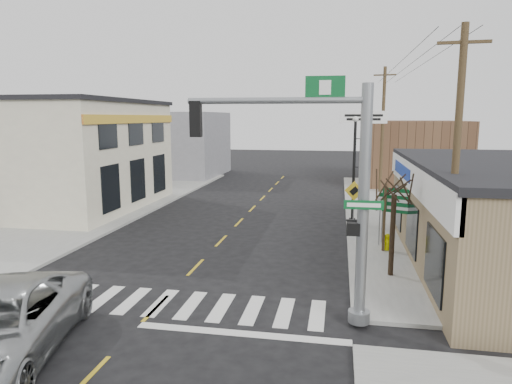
% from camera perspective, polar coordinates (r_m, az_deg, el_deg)
% --- Properties ---
extents(ground, '(140.00, 140.00, 0.00)m').
position_cam_1_polar(ground, '(15.07, -12.37, -13.97)').
color(ground, black).
rests_on(ground, ground).
extents(sidewalk_right, '(6.00, 38.00, 0.13)m').
position_cam_1_polar(sidewalk_right, '(26.60, 17.69, -3.81)').
color(sidewalk_right, gray).
rests_on(sidewalk_right, ground).
extents(sidewalk_left, '(6.00, 38.00, 0.13)m').
position_cam_1_polar(sidewalk_left, '(30.10, -18.69, -2.36)').
color(sidewalk_left, gray).
rests_on(sidewalk_left, ground).
extents(center_line, '(0.12, 56.00, 0.01)m').
position_cam_1_polar(center_line, '(22.23, -4.38, -6.09)').
color(center_line, gold).
rests_on(center_line, ground).
extents(crosswalk, '(11.00, 2.20, 0.01)m').
position_cam_1_polar(crosswalk, '(15.40, -11.79, -13.40)').
color(crosswalk, silver).
rests_on(crosswalk, ground).
extents(left_building, '(12.00, 12.00, 6.80)m').
position_cam_1_polar(left_building, '(32.60, -24.32, 4.09)').
color(left_building, beige).
rests_on(left_building, ground).
extents(bldg_distant_right, '(8.00, 10.00, 5.60)m').
position_cam_1_polar(bldg_distant_right, '(43.32, 19.05, 4.71)').
color(bldg_distant_right, brown).
rests_on(bldg_distant_right, ground).
extents(bldg_distant_left, '(9.00, 10.00, 6.40)m').
position_cam_1_polar(bldg_distant_left, '(47.75, -9.91, 5.94)').
color(bldg_distant_left, gray).
rests_on(bldg_distant_left, ground).
extents(traffic_signal_pole, '(5.42, 0.40, 6.86)m').
position_cam_1_polar(traffic_signal_pole, '(12.69, 9.70, 1.51)').
color(traffic_signal_pole, gray).
rests_on(traffic_signal_pole, sidewalk_right).
extents(guide_sign, '(1.70, 0.14, 2.97)m').
position_cam_1_polar(guide_sign, '(20.51, 17.73, -1.97)').
color(guide_sign, '#4D3B23').
rests_on(guide_sign, sidewalk_right).
extents(fire_hydrant, '(0.23, 0.23, 0.75)m').
position_cam_1_polar(fire_hydrant, '(20.89, 16.07, -5.94)').
color(fire_hydrant, '#C1C100').
rests_on(fire_hydrant, sidewalk_right).
extents(ped_crossing_sign, '(1.01, 0.07, 2.59)m').
position_cam_1_polar(ped_crossing_sign, '(23.66, 12.14, -0.59)').
color(ped_crossing_sign, gray).
rests_on(ped_crossing_sign, sidewalk_right).
extents(lamp_post, '(0.76, 0.59, 5.83)m').
position_cam_1_polar(lamp_post, '(25.01, 12.31, 3.61)').
color(lamp_post, black).
rests_on(lamp_post, sidewalk_right).
extents(dance_center_sign, '(3.04, 0.19, 6.47)m').
position_cam_1_polar(dance_center_sign, '(30.85, 13.25, 7.46)').
color(dance_center_sign, gray).
rests_on(dance_center_sign, sidewalk_right).
extents(bare_tree, '(2.27, 2.27, 4.53)m').
position_cam_1_polar(bare_tree, '(17.08, 16.99, 1.49)').
color(bare_tree, black).
rests_on(bare_tree, sidewalk_right).
extents(shrub_front, '(1.31, 1.31, 0.99)m').
position_cam_1_polar(shrub_front, '(18.63, 25.90, -8.11)').
color(shrub_front, '#193A13').
rests_on(shrub_front, sidewalk_right).
extents(shrub_back, '(1.24, 1.24, 0.93)m').
position_cam_1_polar(shrub_back, '(22.02, 23.24, -5.40)').
color(shrub_back, black).
rests_on(shrub_back, sidewalk_right).
extents(utility_pole_near, '(1.47, 0.22, 8.47)m').
position_cam_1_polar(utility_pole_near, '(15.01, 23.66, 3.07)').
color(utility_pole_near, '#473523').
rests_on(utility_pole_near, sidewalk_right).
extents(utility_pole_far, '(1.66, 0.25, 9.55)m').
position_cam_1_polar(utility_pole_far, '(36.64, 15.53, 7.62)').
color(utility_pole_far, '#432720').
rests_on(utility_pole_far, sidewalk_right).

